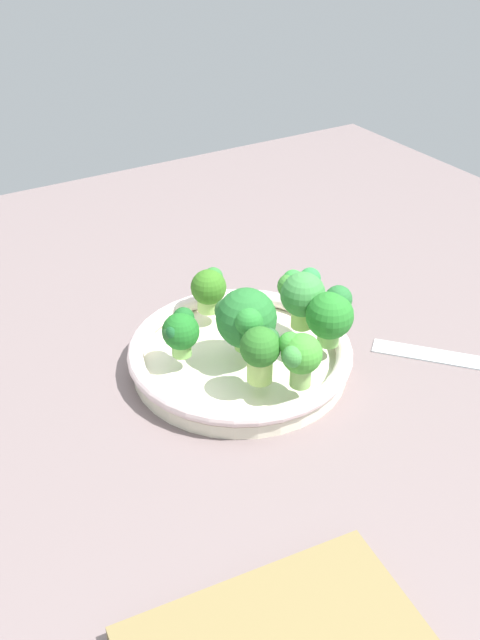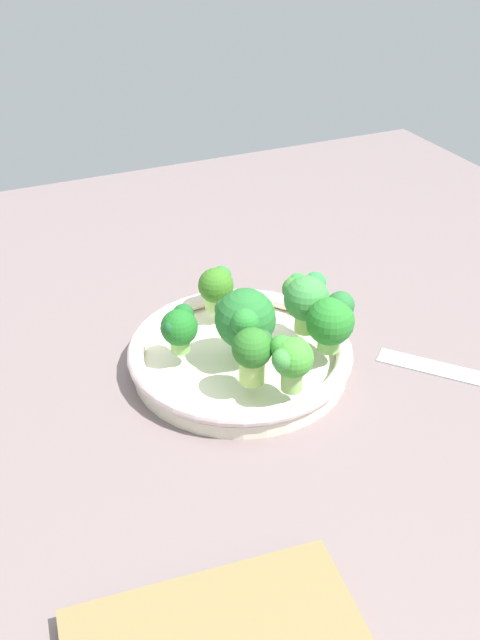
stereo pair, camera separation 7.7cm
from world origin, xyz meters
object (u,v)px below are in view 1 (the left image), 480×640
object	(u,v)px
broccoli_floret_1	(331,314)
broccoli_floret_5	(261,350)
broccoli_floret_3	(301,293)
bowl	(240,355)
broccoli_floret_4	(180,331)
broccoli_floret_6	(210,287)
broccoli_floret_2	(245,319)
broccoli_floret_0	(298,355)

from	to	relation	value
broccoli_floret_1	broccoli_floret_5	world-z (taller)	broccoli_floret_1
broccoli_floret_3	broccoli_floret_5	world-z (taller)	broccoli_floret_3
bowl	broccoli_floret_3	bearing A→B (deg)	-2.13
bowl	broccoli_floret_1	world-z (taller)	broccoli_floret_1
broccoli_floret_4	broccoli_floret_6	distance (cm)	9.64
broccoli_floret_5	broccoli_floret_2	bearing A→B (deg)	74.83
broccoli_floret_0	broccoli_floret_4	distance (cm)	13.19
bowl	broccoli_floret_0	bearing A→B (deg)	-83.83
bowl	broccoli_floret_4	size ratio (longest dim) A/B	4.96
broccoli_floret_0	broccoli_floret_4	bearing A→B (deg)	124.67
broccoli_floret_1	broccoli_floret_6	xyz separation A→B (cm)	(-7.81, 12.80, -0.75)
broccoli_floret_5	broccoli_floret_6	xyz separation A→B (cm)	(2.16, 14.61, -0.74)
broccoli_floret_1	broccoli_floret_0	bearing A→B (deg)	-148.73
broccoli_floret_1	broccoli_floret_2	bearing A→B (deg)	156.46
broccoli_floret_1	broccoli_floret_3	world-z (taller)	broccoli_floret_3
broccoli_floret_1	broccoli_floret_3	xyz separation A→B (cm)	(-0.72, 4.56, 0.49)
bowl	broccoli_floret_3	xyz separation A→B (cm)	(7.74, -0.29, 5.83)
broccoli_floret_0	broccoli_floret_4	size ratio (longest dim) A/B	1.17
broccoli_floret_5	broccoli_floret_3	bearing A→B (deg)	34.55
broccoli_floret_0	broccoli_floret_2	size ratio (longest dim) A/B	0.84
broccoli_floret_4	broccoli_floret_6	world-z (taller)	broccoli_floret_6
bowl	broccoli_floret_3	distance (cm)	9.70
broccoli_floret_4	broccoli_floret_3	bearing A→B (deg)	-7.02
broccoli_floret_3	bowl	bearing A→B (deg)	177.87
broccoli_floret_1	broccoli_floret_3	bearing A→B (deg)	98.99
broccoli_floret_2	broccoli_floret_4	xyz separation A→B (cm)	(-6.46, 2.61, -0.83)
broccoli_floret_6	broccoli_floret_1	bearing A→B (deg)	-58.60
broccoli_floret_0	broccoli_floret_3	xyz separation A→B (cm)	(6.73, 9.08, 0.49)
bowl	broccoli_floret_3	world-z (taller)	broccoli_floret_3
broccoli_floret_3	broccoli_floret_5	bearing A→B (deg)	-145.45
bowl	broccoli_floret_5	size ratio (longest dim) A/B	4.04
broccoli_floret_0	broccoli_floret_1	size ratio (longest dim) A/B	0.92
broccoli_floret_0	broccoli_floret_2	xyz separation A→B (cm)	(-1.03, 8.22, 0.10)
broccoli_floret_0	broccoli_floret_6	bearing A→B (deg)	91.21
broccoli_floret_1	broccoli_floret_5	xyz separation A→B (cm)	(-9.97, -1.81, -0.01)
broccoli_floret_3	broccoli_floret_4	bearing A→B (deg)	172.98
broccoli_floret_3	broccoli_floret_6	distance (cm)	10.95
broccoli_floret_2	broccoli_floret_6	bearing A→B (deg)	85.83
broccoli_floret_1	bowl	bearing A→B (deg)	150.22
broccoli_floret_1	broccoli_floret_3	size ratio (longest dim) A/B	0.95
bowl	broccoli_floret_6	bearing A→B (deg)	85.34
broccoli_floret_1	broccoli_floret_6	bearing A→B (deg)	121.40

